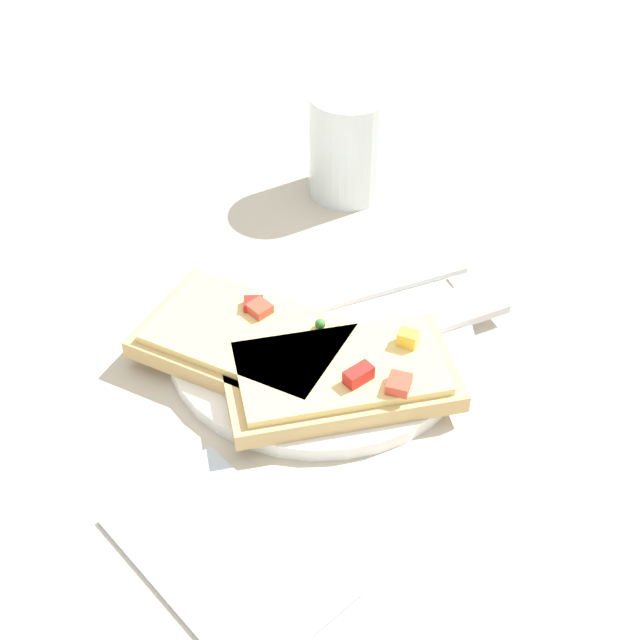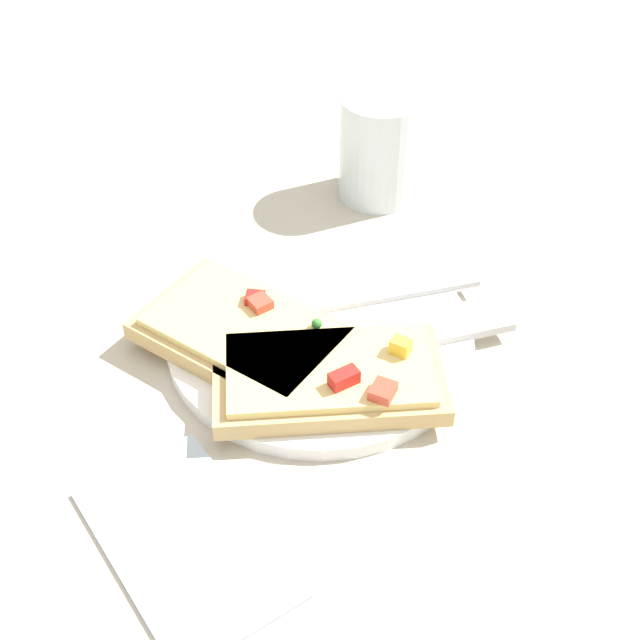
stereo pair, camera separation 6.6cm
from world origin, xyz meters
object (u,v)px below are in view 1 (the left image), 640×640
object	(u,v)px
plate	(320,336)
drinking_glass	(349,143)
pizza_slice_corner	(341,375)
napkin	(226,555)
knife	(394,339)
pizza_slice_main	(249,340)
fork	(318,306)

from	to	relation	value
plate	drinking_glass	world-z (taller)	drinking_glass
pizza_slice_corner	napkin	distance (m)	0.15
plate	drinking_glass	xyz separation A→B (m)	(-0.13, 0.16, 0.04)
plate	pizza_slice_corner	xyz separation A→B (m)	(0.05, -0.03, 0.02)
knife	napkin	world-z (taller)	knife
drinking_glass	pizza_slice_corner	bearing A→B (deg)	-44.67
knife	pizza_slice_main	xyz separation A→B (m)	(-0.07, -0.08, 0.01)
pizza_slice_corner	napkin	xyz separation A→B (m)	(0.05, -0.14, -0.02)
knife	napkin	size ratio (longest dim) A/B	1.52
plate	napkin	size ratio (longest dim) A/B	1.57
fork	napkin	distance (m)	0.22
fork	napkin	world-z (taller)	fork
fork	knife	xyz separation A→B (m)	(0.06, 0.02, 0.00)
knife	napkin	bearing A→B (deg)	33.48
plate	fork	xyz separation A→B (m)	(-0.02, 0.01, 0.01)
fork	pizza_slice_corner	bearing A→B (deg)	78.99
pizza_slice_main	napkin	distance (m)	0.17
fork	pizza_slice_main	world-z (taller)	pizza_slice_main
napkin	knife	bearing A→B (deg)	105.45
plate	pizza_slice_main	xyz separation A→B (m)	(-0.02, -0.05, 0.02)
plate	knife	distance (m)	0.06
napkin	plate	bearing A→B (deg)	120.96
plate	pizza_slice_corner	size ratio (longest dim) A/B	1.26
pizza_slice_corner	drinking_glass	world-z (taller)	drinking_glass
drinking_glass	napkin	distance (m)	0.40
fork	napkin	size ratio (longest dim) A/B	1.51
fork	napkin	bearing A→B (deg)	53.02
napkin	drinking_glass	bearing A→B (deg)	125.85
fork	drinking_glass	bearing A→B (deg)	-120.83
plate	fork	distance (m)	0.03
pizza_slice_corner	drinking_glass	distance (m)	0.26
fork	knife	size ratio (longest dim) A/B	0.99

